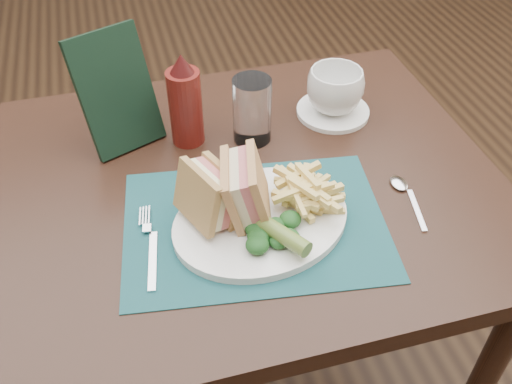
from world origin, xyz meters
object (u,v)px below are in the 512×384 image
sandwich_half_a (197,200)px  saucer (333,111)px  placemat (255,224)px  ketchup_bottle (185,100)px  table_main (251,303)px  drinking_glass (252,110)px  plate (261,221)px  check_presenter (116,92)px  sandwich_half_b (233,188)px  coffee_cup (335,91)px

sandwich_half_a → saucer: (0.33, 0.26, -0.06)m
placemat → ketchup_bottle: ketchup_bottle is taller
table_main → saucer: (0.22, 0.15, 0.38)m
sandwich_half_a → drinking_glass: 0.26m
plate → saucer: bearing=35.4°
plate → placemat: bearing=152.0°
ketchup_bottle → drinking_glass: bearing=-12.5°
table_main → check_presenter: bearing=139.9°
sandwich_half_a → drinking_glass: (0.15, 0.22, -0.00)m
plate → check_presenter: bearing=109.1°
table_main → sandwich_half_b: sandwich_half_b is taller
sandwich_half_b → drinking_glass: (0.09, 0.21, -0.01)m
placemat → check_presenter: check_presenter is taller
table_main → plate: 0.40m
sandwich_half_b → drinking_glass: size_ratio=0.85×
sandwich_half_b → table_main: bearing=74.0°
table_main → ketchup_bottle: ketchup_bottle is taller
plate → ketchup_bottle: 0.28m
sandwich_half_a → sandwich_half_b: size_ratio=0.91×
check_presenter → placemat: bearing=-80.4°
placemat → plate: plate is taller
coffee_cup → plate: bearing=-130.3°
saucer → plate: bearing=-130.3°
table_main → sandwich_half_b: 0.46m
table_main → check_presenter: check_presenter is taller
table_main → placemat: 0.39m
coffee_cup → check_presenter: size_ratio=0.51×
sandwich_half_a → drinking_glass: bearing=33.3°
ketchup_bottle → check_presenter: check_presenter is taller
table_main → sandwich_half_a: size_ratio=8.92×
drinking_glass → coffee_cup: bearing=11.7°
placemat → coffee_cup: coffee_cup is taller
sandwich_half_b → check_presenter: (-0.15, 0.27, 0.04)m
plate → sandwich_half_a: size_ratio=2.97×
placemat → plate: 0.01m
sandwich_half_b → saucer: size_ratio=0.74×
sandwich_half_a → coffee_cup: sandwich_half_a is taller
placemat → sandwich_half_a: 0.11m
saucer → drinking_glass: bearing=-168.3°
coffee_cup → drinking_glass: 0.19m
plate → check_presenter: 0.37m
ketchup_bottle → sandwich_half_b: bearing=-82.1°
saucer → drinking_glass: drinking_glass is taller
saucer → coffee_cup: (0.00, 0.00, 0.05)m
placemat → plate: bearing=-13.7°
placemat → table_main: bearing=79.7°
sandwich_half_b → placemat: bearing=-20.0°
table_main → placemat: (-0.02, -0.12, 0.38)m
sandwich_half_b → ketchup_bottle: ketchup_bottle is taller
plate → coffee_cup: 0.36m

